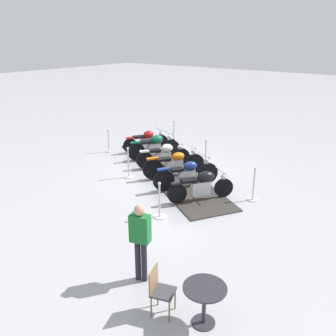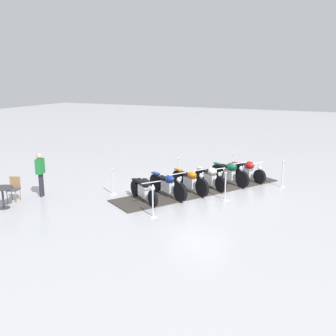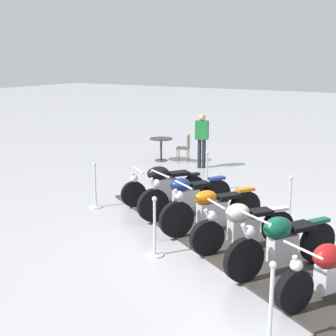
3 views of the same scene
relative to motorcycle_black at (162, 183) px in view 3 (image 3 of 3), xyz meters
The scene contains 16 objects.
ground_plane 2.74m from the motorcycle_black, 149.74° to the left, with size 80.00×80.00×0.00m, color #B2B2B7.
display_platform 2.73m from the motorcycle_black, 149.74° to the left, with size 7.57×1.65×0.04m, color #38332D.
motorcycle_black is the anchor object (origin of this frame).
motorcycle_navy 1.08m from the motorcycle_black, 149.56° to the left, with size 1.28×2.10×1.04m.
motorcycle_copper 2.15m from the motorcycle_black, 149.22° to the left, with size 1.31×2.05×1.05m.
motorcycle_cream 3.22m from the motorcycle_black, 149.03° to the left, with size 1.34×1.79×0.94m.
motorcycle_forest 4.30m from the motorcycle_black, 148.94° to the left, with size 1.25×2.01×1.03m.
motorcycle_maroon 5.37m from the motorcycle_black, 148.96° to the left, with size 1.17×1.86×0.91m.
stanchion_left_front 1.67m from the motorcycle_black, 102.57° to the right, with size 0.34×0.34×1.06m.
stanchion_right_front 1.59m from the motorcycle_black, 39.20° to the left, with size 0.32×0.32×1.07m.
stanchion_right_mid 3.07m from the motorcycle_black, 119.89° to the left, with size 0.32×0.32×1.10m.
stanchion_left_mid 3.12m from the motorcycle_black, behind, with size 0.35×0.35×1.13m.
stanchion_right_rear 6.09m from the motorcycle_black, 134.70° to the left, with size 0.29×0.29×1.15m.
cafe_table 5.01m from the motorcycle_black, 57.20° to the right, with size 0.76×0.76×0.77m.
cafe_chair_near_table 4.88m from the motorcycle_black, 66.62° to the right, with size 0.51×0.51×0.92m.
bystander_person 4.14m from the motorcycle_black, 75.23° to the right, with size 0.45×0.33×1.72m.
Camera 3 is at (-3.72, 8.16, 3.49)m, focal length 52.55 mm.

